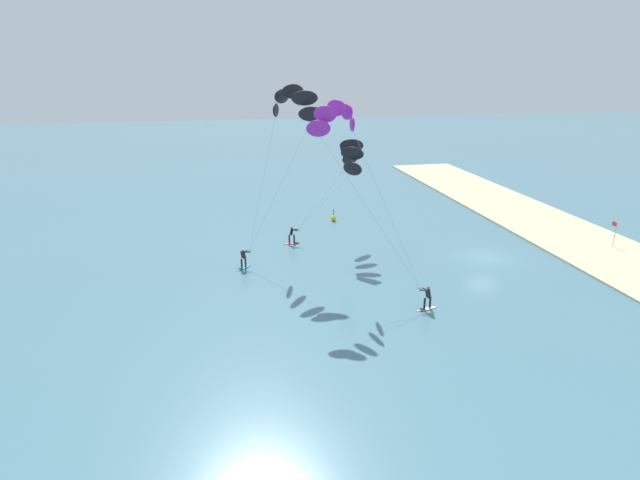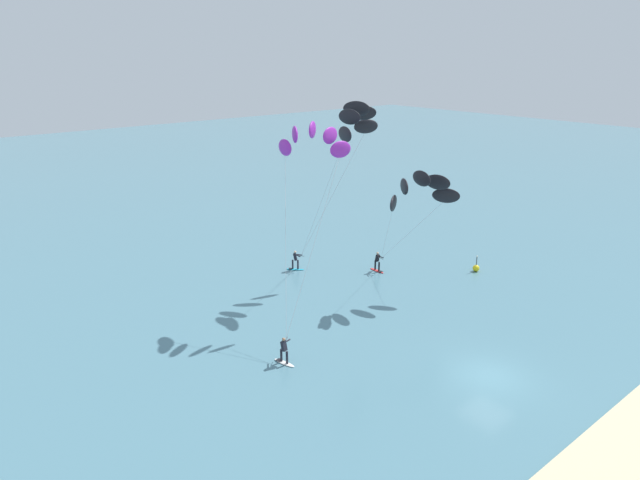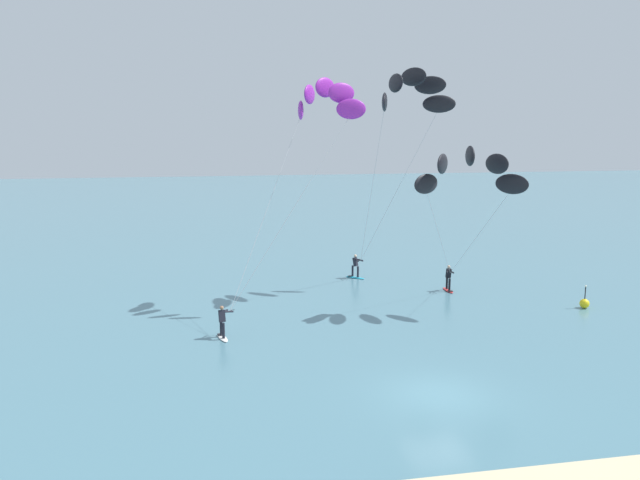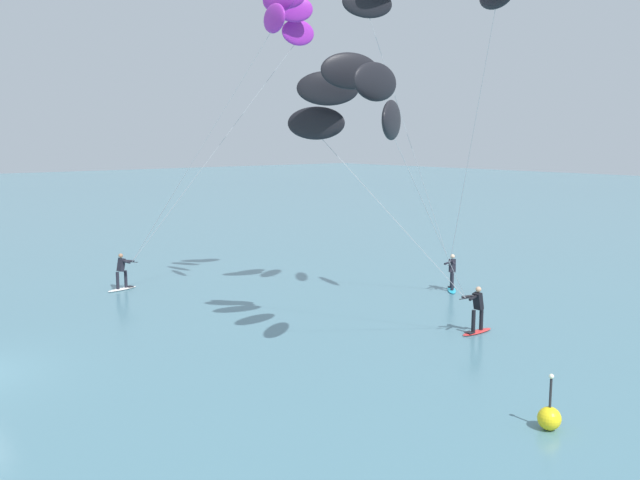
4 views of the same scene
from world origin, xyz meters
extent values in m
plane|color=slate|center=(0.00, 0.00, 0.00)|extent=(240.00, 240.00, 0.00)
ellipsoid|color=white|center=(-8.05, 8.55, 0.04)|extent=(0.67, 1.54, 0.08)
cube|color=black|center=(-8.14, 8.96, 0.09)|extent=(0.34, 0.34, 0.02)
cylinder|color=black|center=(-8.01, 8.34, 0.47)|extent=(0.14, 0.14, 0.78)
cylinder|color=black|center=(-8.10, 8.77, 0.47)|extent=(0.14, 0.14, 0.78)
cube|color=black|center=(-8.05, 8.55, 1.16)|extent=(0.36, 0.38, 0.63)
sphere|color=#9E7051|center=(-8.05, 8.55, 1.58)|extent=(0.20, 0.20, 0.20)
cylinder|color=black|center=(-7.62, 8.89, 1.31)|extent=(0.45, 0.36, 0.03)
cylinder|color=black|center=(-7.90, 8.81, 1.34)|extent=(0.38, 0.57, 0.15)
cylinder|color=black|center=(-7.77, 8.64, 1.34)|extent=(0.60, 0.26, 0.15)
ellipsoid|color=purple|center=(-0.73, 11.95, 11.37)|extent=(1.64, 0.51, 1.10)
ellipsoid|color=purple|center=(-1.15, 12.48, 12.24)|extent=(1.64, 0.74, 1.10)
ellipsoid|color=purple|center=(-1.87, 13.40, 12.58)|extent=(1.47, 1.25, 1.10)
ellipsoid|color=purple|center=(-2.60, 14.32, 12.24)|extent=(1.07, 1.56, 1.10)
ellipsoid|color=purple|center=(-3.02, 14.86, 11.37)|extent=(0.51, 1.64, 1.10)
cylinder|color=#B2B2B7|center=(-4.17, 10.42, 6.19)|extent=(6.91, 3.07, 9.77)
cylinder|color=#B2B2B7|center=(-5.32, 11.88, 6.19)|extent=(4.62, 5.99, 9.77)
ellipsoid|color=red|center=(6.63, 15.38, 0.04)|extent=(0.37, 1.50, 0.08)
cube|color=black|center=(6.63, 14.97, 0.09)|extent=(0.29, 0.28, 0.02)
cylinder|color=black|center=(6.63, 15.60, 0.47)|extent=(0.14, 0.14, 0.78)
cylinder|color=black|center=(6.63, 15.16, 0.47)|extent=(0.14, 0.14, 0.78)
cube|color=black|center=(6.63, 15.38, 1.16)|extent=(0.30, 0.32, 0.63)
sphere|color=tan|center=(6.63, 15.38, 1.58)|extent=(0.20, 0.20, 0.20)
cylinder|color=black|center=(6.51, 14.85, 1.31)|extent=(0.15, 0.54, 0.03)
cylinder|color=black|center=(6.68, 15.09, 1.34)|extent=(0.19, 0.61, 0.15)
cylinder|color=black|center=(6.46, 15.14, 1.34)|extent=(0.41, 0.55, 0.15)
ellipsoid|color=black|center=(3.23, 10.77, 7.35)|extent=(1.88, 1.36, 1.10)
ellipsoid|color=black|center=(4.07, 10.59, 8.44)|extent=(1.42, 1.84, 1.10)
ellipsoid|color=black|center=(5.50, 10.27, 8.86)|extent=(0.75, 2.04, 1.10)
ellipsoid|color=black|center=(6.93, 9.96, 8.44)|extent=(0.67, 2.05, 1.10)
ellipsoid|color=black|center=(7.77, 9.77, 7.35)|extent=(1.36, 1.88, 1.10)
cylinder|color=#B2B2B7|center=(4.87, 12.81, 4.18)|extent=(3.30, 4.09, 5.75)
cylinder|color=#B2B2B7|center=(7.14, 12.31, 4.18)|extent=(1.28, 5.09, 5.75)
ellipsoid|color=#23ADD1|center=(1.62, 20.00, 0.04)|extent=(1.30, 1.33, 0.08)
cube|color=black|center=(1.33, 20.30, 0.09)|extent=(0.40, 0.40, 0.02)
cylinder|color=black|center=(1.77, 19.84, 0.47)|extent=(0.14, 0.14, 0.78)
cylinder|color=black|center=(1.46, 20.16, 0.47)|extent=(0.14, 0.14, 0.78)
cube|color=black|center=(1.62, 20.00, 1.16)|extent=(0.44, 0.44, 0.63)
sphere|color=beige|center=(1.62, 20.00, 1.58)|extent=(0.20, 0.20, 0.20)
cylinder|color=black|center=(1.87, 19.51, 1.31)|extent=(0.28, 0.50, 0.03)
cylinder|color=black|center=(1.84, 19.81, 1.34)|extent=(0.51, 0.46, 0.15)
cylinder|color=black|center=(1.65, 19.71, 1.34)|extent=(0.15, 0.61, 0.15)
ellipsoid|color=black|center=(1.86, 14.37, 11.85)|extent=(0.93, 2.07, 1.10)
ellipsoid|color=black|center=(2.64, 14.77, 12.96)|extent=(0.50, 2.09, 1.10)
ellipsoid|color=black|center=(3.97, 15.46, 13.40)|extent=(1.24, 1.98, 1.10)
ellipsoid|color=black|center=(5.30, 16.15, 12.96)|extent=(1.79, 1.57, 1.10)
ellipsoid|color=black|center=(6.08, 16.56, 11.85)|extent=(2.07, 0.93, 1.10)
cylinder|color=#B2B2B7|center=(1.87, 16.94, 6.43)|extent=(0.02, 5.16, 10.24)
cylinder|color=#B2B2B7|center=(3.98, 18.04, 6.43)|extent=(4.23, 2.97, 10.24)
sphere|color=yellow|center=(12.88, 10.06, 0.28)|extent=(0.56, 0.56, 0.56)
cylinder|color=#262628|center=(12.88, 10.06, 0.91)|extent=(0.06, 0.06, 0.70)
sphere|color=#F2F2CC|center=(12.88, 10.06, 1.32)|extent=(0.12, 0.12, 0.12)
camera|label=1|loc=(-36.12, 21.55, 15.27)|focal=28.36mm
camera|label=2|loc=(-25.24, -15.15, 17.42)|focal=31.82mm
camera|label=3|loc=(-9.05, -22.42, 10.34)|focal=35.94mm
camera|label=4|loc=(21.45, -4.04, 6.88)|focal=38.81mm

